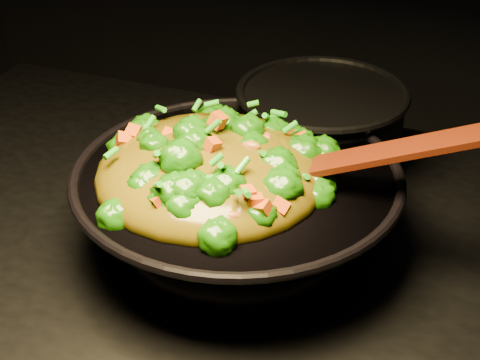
% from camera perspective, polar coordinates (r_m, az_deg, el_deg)
% --- Properties ---
extents(wok, '(0.43, 0.43, 0.11)m').
position_cam_1_polar(wok, '(0.94, -0.22, -2.43)').
color(wok, black).
rests_on(wok, stovetop).
extents(stir_fry, '(0.35, 0.35, 0.10)m').
position_cam_1_polar(stir_fry, '(0.87, -2.34, 2.87)').
color(stir_fry, '#195806').
rests_on(stir_fry, wok).
extents(spatula, '(0.27, 0.06, 0.12)m').
position_cam_1_polar(spatula, '(0.86, 9.54, 1.76)').
color(spatula, '#311605').
rests_on(spatula, wok).
extents(back_pot, '(0.25, 0.25, 0.14)m').
position_cam_1_polar(back_pot, '(1.10, 6.23, 3.86)').
color(back_pot, black).
rests_on(back_pot, stovetop).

